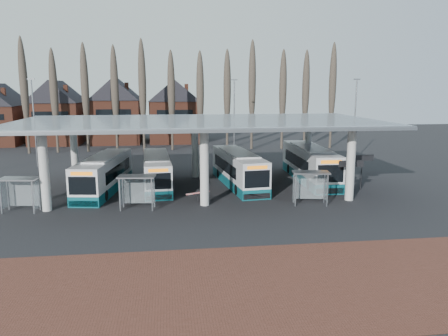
{
  "coord_description": "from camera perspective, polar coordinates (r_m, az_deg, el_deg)",
  "views": [
    {
      "loc": [
        -2.86,
        -30.91,
        9.3
      ],
      "look_at": [
        2.14,
        7.0,
        2.1
      ],
      "focal_mm": 35.0,
      "sensor_mm": 36.0,
      "label": 1
    }
  ],
  "objects": [
    {
      "name": "brick_strip",
      "position": [
        21.26,
        1.01,
        -15.23
      ],
      "size": [
        70.0,
        10.0,
        0.03
      ],
      "primitive_type": "cube",
      "color": "#572E22",
      "rests_on": "ground"
    },
    {
      "name": "barrier",
      "position": [
        35.08,
        -3.42,
        -3.36
      ],
      "size": [
        1.95,
        0.99,
        1.05
      ],
      "rotation": [
        0.0,
        0.0,
        0.43
      ],
      "color": "black",
      "rests_on": "ground"
    },
    {
      "name": "townhouse_row",
      "position": [
        76.09,
        -17.42,
        7.64
      ],
      "size": [
        36.8,
        10.3,
        12.25
      ],
      "color": "brown",
      "rests_on": "ground"
    },
    {
      "name": "bus_2",
      "position": [
        41.43,
        1.87,
        -0.17
      ],
      "size": [
        3.69,
        11.83,
        3.23
      ],
      "rotation": [
        0.0,
        0.0,
        0.1
      ],
      "color": "silver",
      "rests_on": "ground"
    },
    {
      "name": "shelter_1",
      "position": [
        33.98,
        -11.26,
        -2.13
      ],
      "size": [
        2.96,
        1.73,
        2.61
      ],
      "rotation": [
        0.0,
        0.0,
        -0.12
      ],
      "color": "gray",
      "rests_on": "ground"
    },
    {
      "name": "bus_3",
      "position": [
        44.44,
        11.14,
        0.49
      ],
      "size": [
        3.07,
        12.39,
        3.42
      ],
      "rotation": [
        0.0,
        0.0,
        -0.04
      ],
      "color": "silver",
      "rests_on": "ground"
    },
    {
      "name": "shelter_2",
      "position": [
        35.27,
        11.19,
        -1.59
      ],
      "size": [
        3.06,
        1.85,
        2.67
      ],
      "rotation": [
        0.0,
        0.0,
        -0.15
      ],
      "color": "gray",
      "rests_on": "ground"
    },
    {
      "name": "info_sign_0",
      "position": [
        38.07,
        16.25,
        0.18
      ],
      "size": [
        2.13,
        0.17,
        3.17
      ],
      "rotation": [
        0.0,
        0.0,
        -0.03
      ],
      "color": "black",
      "rests_on": "ground"
    },
    {
      "name": "info_sign_1",
      "position": [
        41.34,
        17.59,
        0.94
      ],
      "size": [
        2.15,
        0.19,
        3.19
      ],
      "rotation": [
        0.0,
        0.0,
        0.03
      ],
      "color": "black",
      "rests_on": "ground"
    },
    {
      "name": "station_canopy",
      "position": [
        39.18,
        -3.31,
        5.34
      ],
      "size": [
        32.0,
        16.0,
        6.34
      ],
      "color": "#BCBCB7",
      "rests_on": "ground"
    },
    {
      "name": "lamp_post_c",
      "position": [
        55.95,
        16.72,
        6.15
      ],
      "size": [
        0.8,
        0.16,
        10.17
      ],
      "color": "slate",
      "rests_on": "ground"
    },
    {
      "name": "lamp_post_a",
      "position": [
        55.18,
        -23.54,
        5.66
      ],
      "size": [
        0.8,
        0.16,
        10.17
      ],
      "color": "slate",
      "rests_on": "ground"
    },
    {
      "name": "lamp_post_b",
      "position": [
        57.73,
        1.34,
        6.72
      ],
      "size": [
        0.8,
        0.16,
        10.17
      ],
      "color": "slate",
      "rests_on": "ground"
    },
    {
      "name": "bus_0",
      "position": [
        40.66,
        -15.39,
        -0.79
      ],
      "size": [
        4.11,
        11.68,
        3.18
      ],
      "rotation": [
        0.0,
        0.0,
        -0.15
      ],
      "color": "silver",
      "rests_on": "ground"
    },
    {
      "name": "poplar_row",
      "position": [
        63.98,
        -5.03,
        10.15
      ],
      "size": [
        45.1,
        1.1,
        14.5
      ],
      "color": "#473D33",
      "rests_on": "ground"
    },
    {
      "name": "shelter_0",
      "position": [
        35.97,
        -25.06,
        -2.26
      ],
      "size": [
        2.96,
        1.78,
        2.59
      ],
      "rotation": [
        0.0,
        0.0,
        -0.14
      ],
      "color": "gray",
      "rests_on": "ground"
    },
    {
      "name": "ground",
      "position": [
        32.41,
        -2.15,
        -6.02
      ],
      "size": [
        140.0,
        140.0,
        0.0
      ],
      "primitive_type": "plane",
      "color": "black",
      "rests_on": "ground"
    },
    {
      "name": "bus_1",
      "position": [
        41.36,
        -8.77,
        -0.46
      ],
      "size": [
        2.83,
        10.92,
        3.01
      ],
      "rotation": [
        0.0,
        0.0,
        0.05
      ],
      "color": "silver",
      "rests_on": "ground"
    }
  ]
}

